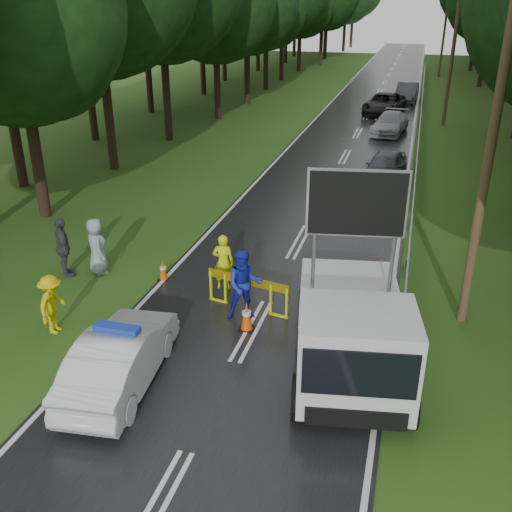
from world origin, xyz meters
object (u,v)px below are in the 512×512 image
(officer, at_px, (223,262))
(queue_car_second, at_px, (390,123))
(queue_car_first, at_px, (385,166))
(work_truck, at_px, (352,330))
(queue_car_third, at_px, (384,104))
(barrier, at_px, (248,285))
(civilian, at_px, (244,285))
(queue_car_fourth, at_px, (407,92))
(police_sedan, at_px, (120,358))

(officer, xyz_separation_m, queue_car_second, (3.35, 22.47, -0.21))
(queue_car_first, height_order, queue_car_second, queue_car_first)
(work_truck, distance_m, queue_car_third, 32.10)
(barrier, bearing_deg, civilian, -74.11)
(work_truck, height_order, barrier, work_truck)
(queue_car_second, bearing_deg, civilian, -87.46)
(queue_car_second, relative_size, queue_car_fourth, 0.98)
(queue_car_first, relative_size, queue_car_third, 0.75)
(civilian, xyz_separation_m, queue_car_fourth, (2.83, 36.26, -0.24))
(officer, height_order, queue_car_fourth, officer)
(police_sedan, bearing_deg, civilian, -123.12)
(queue_car_first, bearing_deg, barrier, -93.97)
(queue_car_first, height_order, queue_car_fourth, queue_car_fourth)
(queue_car_second, relative_size, queue_car_third, 0.83)
(barrier, xyz_separation_m, queue_car_second, (2.32, 23.47, -0.11))
(police_sedan, distance_m, barrier, 4.26)
(civilian, distance_m, queue_car_first, 13.90)
(police_sedan, height_order, queue_car_first, police_sedan)
(officer, distance_m, queue_car_fourth, 35.06)
(officer, height_order, civilian, civilian)
(civilian, height_order, queue_car_third, civilian)
(queue_car_second, xyz_separation_m, queue_car_third, (-0.81, 6.37, 0.10))
(queue_car_third, bearing_deg, queue_car_fourth, 83.98)
(police_sedan, relative_size, queue_car_second, 0.95)
(police_sedan, height_order, civilian, civilian)
(queue_car_first, xyz_separation_m, queue_car_third, (-1.21, 16.63, 0.06))
(queue_car_fourth, bearing_deg, queue_car_third, -99.23)
(civilian, bearing_deg, police_sedan, -138.94)
(queue_car_third, height_order, queue_car_fourth, queue_car_fourth)
(work_truck, height_order, queue_car_second, work_truck)
(police_sedan, bearing_deg, officer, -104.27)
(police_sedan, bearing_deg, queue_car_second, -104.43)
(work_truck, height_order, officer, work_truck)
(queue_car_third, bearing_deg, barrier, -86.11)
(officer, relative_size, queue_car_second, 0.39)
(police_sedan, relative_size, barrier, 1.76)
(officer, bearing_deg, civilian, 116.79)
(queue_car_second, bearing_deg, work_truck, -80.38)
(officer, distance_m, queue_car_third, 28.95)
(queue_car_second, bearing_deg, queue_car_first, -79.75)
(work_truck, relative_size, officer, 3.40)
(police_sedan, xyz_separation_m, officer, (0.71, 4.89, 0.17))
(work_truck, relative_size, barrier, 2.43)
(civilian, bearing_deg, queue_car_fourth, 63.73)
(work_truck, bearing_deg, civilian, 139.57)
(police_sedan, distance_m, civilian, 3.91)
(work_truck, bearing_deg, barrier, 134.33)
(police_sedan, height_order, queue_car_fourth, queue_car_fourth)
(queue_car_second, distance_m, queue_car_third, 6.43)
(civilian, xyz_separation_m, queue_car_first, (2.69, 13.64, -0.30))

